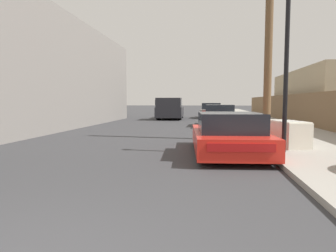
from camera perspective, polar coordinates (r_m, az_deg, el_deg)
name	(u,v)px	position (r m, az deg, el deg)	size (l,w,h in m)	color
sidewalk_curb	(252,119)	(25.67, 15.73, 1.32)	(4.20, 63.00, 0.12)	#9E998E
discarded_fridge	(287,134)	(9.88, 21.73, -1.34)	(1.09, 1.70, 0.81)	silver
parked_sports_car_red	(228,135)	(8.64, 11.34, -1.69)	(2.17, 4.40, 1.19)	red
car_parked_mid	(219,116)	(18.48, 9.77, 1.89)	(1.98, 4.46, 1.30)	gray
car_parked_far	(211,111)	(27.45, 8.28, 2.85)	(2.04, 4.60, 1.36)	gray
pickup_truck	(170,109)	(25.21, 0.40, 3.33)	(2.29, 5.40, 1.78)	#232328
utility_pole	(269,24)	(12.25, 18.70, 17.91)	(1.80, 0.29, 8.20)	brown
street_lamp	(287,40)	(8.88, 21.74, 14.98)	(0.26, 0.26, 5.24)	black
wooden_fence	(291,108)	(21.97, 22.42, 3.19)	(0.08, 35.47, 1.86)	brown
building_left_block	(34,76)	(20.37, -24.14, 8.62)	(7.00, 17.15, 6.06)	gray
building_right_house	(335,96)	(25.47, 29.17, 5.00)	(6.00, 12.32, 3.78)	tan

